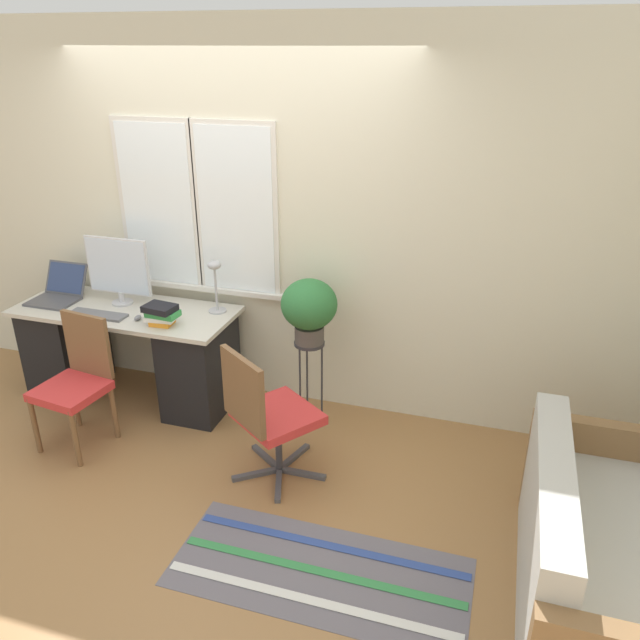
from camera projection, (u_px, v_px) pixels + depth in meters
ground_plane at (209, 436)px, 4.36m from camera, size 14.00×14.00×0.00m
wall_back_with_window at (239, 221)px, 4.44m from camera, size 9.00×0.12×2.70m
desk at (131, 352)px, 4.69m from camera, size 1.63×0.64×0.74m
laptop at (58, 293)px, 4.70m from camera, size 0.34×0.37×0.25m
monitor at (118, 269)px, 4.54m from camera, size 0.51×0.15×0.50m
keyboard at (98, 315)px, 4.43m from camera, size 0.43×0.12×0.02m
mouse at (138, 318)px, 4.36m from camera, size 0.04×0.07×0.03m
desk_lamp at (215, 278)px, 4.41m from camera, size 0.13×0.13×0.39m
book_stack at (161, 314)px, 4.27m from camera, size 0.24×0.18×0.15m
desk_chair_wooden at (76, 380)px, 4.13m from camera, size 0.46×0.47×0.89m
office_chair_swivel at (267, 414)px, 3.77m from camera, size 0.63×0.64×0.90m
couch_loveseat at (600, 565)px, 2.91m from camera, size 0.75×1.47×0.79m
plant_stand at (310, 356)px, 4.30m from camera, size 0.21×0.21×0.65m
potted_plant at (309, 307)px, 4.15m from camera, size 0.38×0.38×0.45m
floor_rug_striped at (320, 572)px, 3.23m from camera, size 1.55×0.66×0.01m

